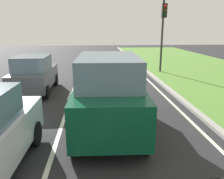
# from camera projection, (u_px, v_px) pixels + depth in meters

# --- Properties ---
(ground_plane) EXTENTS (60.00, 60.00, 0.00)m
(ground_plane) POSITION_uv_depth(u_px,v_px,m) (88.00, 86.00, 12.19)
(ground_plane) COLOR #262628
(lane_line_center) EXTENTS (0.12, 32.00, 0.01)m
(lane_line_center) POSITION_uv_depth(u_px,v_px,m) (75.00, 87.00, 12.14)
(lane_line_center) COLOR silver
(lane_line_center) RESTS_ON ground
(lane_line_right_edge) EXTENTS (0.12, 32.00, 0.01)m
(lane_line_right_edge) POSITION_uv_depth(u_px,v_px,m) (153.00, 85.00, 12.46)
(lane_line_right_edge) COLOR silver
(lane_line_right_edge) RESTS_ON ground
(curb_right) EXTENTS (0.24, 48.00, 0.12)m
(curb_right) POSITION_uv_depth(u_px,v_px,m) (162.00, 84.00, 12.48)
(curb_right) COLOR #9E9B93
(curb_right) RESTS_ON ground
(car_suv_ahead) EXTENTS (2.11, 4.57, 2.28)m
(car_suv_ahead) POSITION_uv_depth(u_px,v_px,m) (109.00, 93.00, 6.82)
(car_suv_ahead) COLOR #0C472D
(car_suv_ahead) RESTS_ON ground
(car_hatchback_far) EXTENTS (1.74, 3.70, 1.78)m
(car_hatchback_far) POSITION_uv_depth(u_px,v_px,m) (34.00, 74.00, 10.97)
(car_hatchback_far) COLOR #474C51
(car_hatchback_far) RESTS_ON ground
(traffic_light_near_right) EXTENTS (0.32, 0.50, 5.00)m
(traffic_light_near_right) POSITION_uv_depth(u_px,v_px,m) (163.00, 24.00, 15.18)
(traffic_light_near_right) COLOR #2D2D2D
(traffic_light_near_right) RESTS_ON ground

